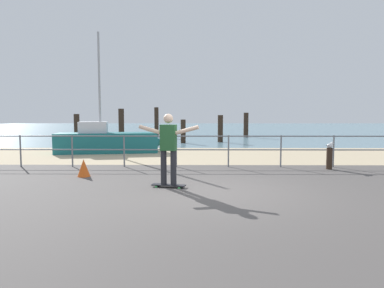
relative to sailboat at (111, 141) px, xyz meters
name	(u,v)px	position (x,y,z in m)	size (l,w,h in m)	color
ground_plane	(217,203)	(4.22, -8.87, -0.52)	(24.00, 10.00, 0.04)	#514C49
beach_strip	(206,155)	(4.22, -0.87, -0.52)	(24.00, 6.00, 0.04)	tan
sea_surface	(199,129)	(4.22, 27.13, -0.52)	(72.00, 50.00, 0.04)	slate
railing_fence	(176,146)	(3.16, -4.27, 0.18)	(13.61, 0.05, 1.05)	slate
sailboat	(111,141)	(0.00, 0.00, 0.00)	(5.06, 2.13, 5.30)	#19666B
skateboard	(169,185)	(3.17, -7.48, -0.46)	(0.82, 0.38, 0.08)	black
skateboarder	(168,145)	(3.17, -7.48, 0.49)	(1.43, 0.42, 1.65)	#26262B
bollard_short	(329,159)	(7.95, -4.73, -0.18)	(0.18, 0.18, 0.69)	#332319
seagull	(330,145)	(7.96, -4.71, 0.24)	(0.36, 0.40, 0.18)	white
groyne_post_0	(77,128)	(-3.76, 6.51, 0.35)	(0.35, 0.35, 1.75)	#332319
groyne_post_1	(121,124)	(-1.50, 9.16, 0.54)	(0.39, 0.39, 2.13)	#332319
groyne_post_2	(156,122)	(0.77, 11.21, 0.61)	(0.33, 0.33, 2.27)	#332319
groyne_post_3	(183,131)	(3.04, 5.23, 0.19)	(0.30, 0.30, 1.42)	#332319
groyne_post_4	(220,129)	(5.31, 5.96, 0.32)	(0.32, 0.32, 1.68)	#332319
groyne_post_5	(246,125)	(7.58, 10.80, 0.40)	(0.36, 0.36, 1.86)	#332319
traffic_cone	(84,168)	(0.73, -6.10, -0.27)	(0.36, 0.36, 0.50)	#E55919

